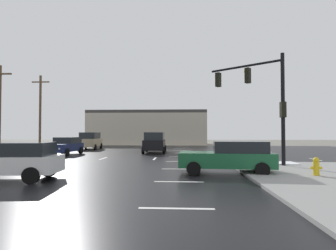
# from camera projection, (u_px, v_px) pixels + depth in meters

# --- Properties ---
(ground_plane) EXTENTS (120.00, 120.00, 0.00)m
(ground_plane) POSITION_uv_depth(u_px,v_px,m) (181.00, 159.00, 21.29)
(ground_plane) COLOR slate
(road_asphalt) EXTENTS (44.00, 44.00, 0.02)m
(road_asphalt) POSITION_uv_depth(u_px,v_px,m) (181.00, 159.00, 21.29)
(road_asphalt) COLOR black
(road_asphalt) RESTS_ON ground_plane
(snow_strip_curbside) EXTENTS (4.00, 1.60, 0.06)m
(snow_strip_curbside) POSITION_uv_depth(u_px,v_px,m) (262.00, 163.00, 17.03)
(snow_strip_curbside) COLOR white
(snow_strip_curbside) RESTS_ON sidewalk_corner
(lane_markings) EXTENTS (36.15, 36.15, 0.01)m
(lane_markings) POSITION_uv_depth(u_px,v_px,m) (198.00, 161.00, 19.85)
(lane_markings) COLOR silver
(lane_markings) RESTS_ON road_asphalt
(traffic_signal_mast) EXTENTS (3.92, 3.16, 6.49)m
(traffic_signal_mast) POSITION_uv_depth(u_px,v_px,m) (262.00, 93.00, 16.99)
(traffic_signal_mast) COLOR black
(traffic_signal_mast) RESTS_ON sidewalk_corner
(fire_hydrant) EXTENTS (0.48, 0.26, 0.79)m
(fire_hydrant) POSITION_uv_depth(u_px,v_px,m) (316.00, 166.00, 12.26)
(fire_hydrant) COLOR gold
(fire_hydrant) RESTS_ON sidewalk_corner
(strip_building_background) EXTENTS (19.80, 8.00, 5.75)m
(strip_building_background) POSITION_uv_depth(u_px,v_px,m) (148.00, 128.00, 48.94)
(strip_building_background) COLOR #BCB29E
(strip_building_background) RESTS_ON ground_plane
(sedan_navy) EXTENTS (2.09, 4.57, 1.58)m
(sedan_navy) POSITION_uv_depth(u_px,v_px,m) (65.00, 146.00, 25.26)
(sedan_navy) COLOR #141E47
(sedan_navy) RESTS_ON road_asphalt
(suv_tan) EXTENTS (2.49, 4.96, 2.03)m
(suv_tan) POSITION_uv_depth(u_px,v_px,m) (90.00, 140.00, 33.92)
(suv_tan) COLOR tan
(suv_tan) RESTS_ON road_asphalt
(sedan_white) EXTENTS (4.66, 2.36, 1.58)m
(sedan_white) POSITION_uv_depth(u_px,v_px,m) (8.00, 160.00, 11.67)
(sedan_white) COLOR white
(sedan_white) RESTS_ON road_asphalt
(sedan_green) EXTENTS (4.63, 2.28, 1.58)m
(sedan_green) POSITION_uv_depth(u_px,v_px,m) (230.00, 157.00, 13.59)
(sedan_green) COLOR #195933
(sedan_green) RESTS_ON road_asphalt
(suv_black) EXTENTS (2.26, 4.88, 2.03)m
(suv_black) POSITION_uv_depth(u_px,v_px,m) (155.00, 142.00, 27.93)
(suv_black) COLOR black
(suv_black) RESTS_ON road_asphalt
(utility_pole_distant) EXTENTS (2.20, 0.28, 9.09)m
(utility_pole_distant) POSITION_uv_depth(u_px,v_px,m) (40.00, 110.00, 34.49)
(utility_pole_distant) COLOR brown
(utility_pole_distant) RESTS_ON ground_plane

